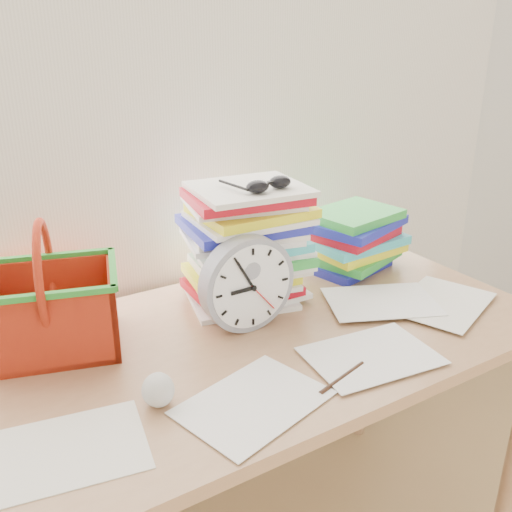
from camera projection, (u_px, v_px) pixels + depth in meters
curtain at (168, 73)px, 1.39m from camera, size 2.40×0.01×2.50m
desk at (250, 365)px, 1.32m from camera, size 1.40×0.70×0.75m
paper_stack at (247, 245)px, 1.42m from camera, size 0.34×0.29×0.30m
clock at (247, 283)px, 1.29m from camera, size 0.23×0.05×0.23m
sunglasses at (269, 184)px, 1.31m from camera, size 0.15×0.14×0.03m
book_stack at (351, 241)px, 1.62m from camera, size 0.32×0.27×0.17m
basket at (47, 288)px, 1.20m from camera, size 0.34×0.29×0.29m
crumpled_ball at (158, 390)px, 1.05m from camera, size 0.06×0.06×0.06m
pen at (342, 378)px, 1.13m from camera, size 0.14×0.05×0.01m
scattered_papers at (250, 334)px, 1.29m from camera, size 1.26×0.42×0.02m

